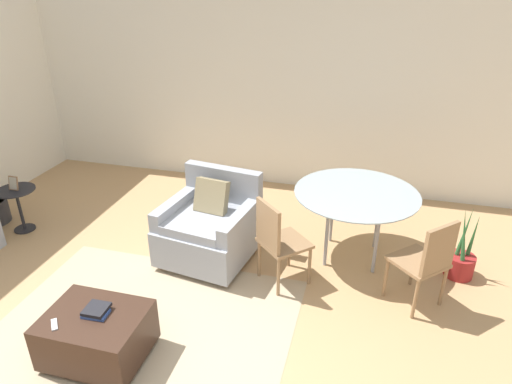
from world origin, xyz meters
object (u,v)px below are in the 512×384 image
Objects in this scene: book_stack at (96,311)px; dining_chair_near_left at (277,238)px; picture_frame at (13,183)px; dining_table at (356,199)px; tv_remote_primary at (54,324)px; potted_plant_small at (461,261)px; ottoman at (97,334)px; dining_chair_near_right at (427,259)px; armchair at (210,227)px; side_table at (18,202)px.

book_stack is 0.22× the size of dining_chair_near_left.
dining_table reaches higher than picture_frame.
potted_plant_small is (3.14, 2.07, -0.25)m from tv_remote_primary.
ottoman is 2.84m from dining_chair_near_right.
armchair reaches higher than tv_remote_primary.
ottoman is 3.85× the size of book_stack.
tv_remote_primary is at bearing -151.58° from dining_chair_near_right.
armchair is 7.89× the size of tv_remote_primary.
tv_remote_primary is (-0.24, -0.19, -0.02)m from book_stack.
dining_chair_near_left is at bearing 47.06° from tv_remote_primary.
dining_chair_near_right is 1.16× the size of potted_plant_small.
dining_chair_near_right reaches higher than picture_frame.
book_stack reaches higher than ottoman.
picture_frame reaches higher than tv_remote_primary.
tv_remote_primary is (-0.22, -0.17, 0.19)m from ottoman.
armchair is at bearing -172.56° from potted_plant_small.
ottoman is 1.45× the size of side_table.
tv_remote_primary is (-0.59, -1.74, 0.06)m from armchair.
ottoman is at bearing -146.89° from potted_plant_small.
dining_chair_near_right reaches higher than dining_table.
picture_frame is at bearing -175.69° from potted_plant_small.
tv_remote_primary is 2.46m from side_table.
side_table reaches higher than tv_remote_primary.
dining_table is at bearing 47.33° from ottoman.
tv_remote_primary is at bearing -146.59° from potted_plant_small.
dining_chair_near_right is at bearing 0.00° from dining_chair_near_left.
dining_chair_near_left reaches higher than ottoman.
dining_chair_near_right is at bearing -2.87° from side_table.
tv_remote_primary is 3.77m from potted_plant_small.
armchair reaches higher than side_table.
dining_table is (3.82, 0.45, 0.08)m from picture_frame.
dining_chair_near_right is (4.50, -0.23, -0.10)m from picture_frame.
dining_table is at bearing 135.00° from dining_chair_near_right.
dining_chair_near_right reaches higher than potted_plant_small.
dining_table is 0.97m from dining_chair_near_left.
armchair reaches higher than picture_frame.
potted_plant_small is at bearing 4.31° from picture_frame.
book_stack is 2.52m from picture_frame.
side_table is (-2.36, -0.04, 0.01)m from armchair.
book_stack is at bearing -131.54° from dining_chair_near_left.
side_table is at bearing 175.90° from dining_chair_near_left.
book_stack is 0.38× the size of side_table.
ottoman is 6.05× the size of tv_remote_primary.
armchair is 1.88× the size of side_table.
tv_remote_primary is 0.10× the size of dining_table.
tv_remote_primary is at bearing -142.81° from ottoman.
tv_remote_primary is at bearing -133.61° from dining_table.
potted_plant_small is at bearing 7.44° from armchair.
picture_frame is 0.18× the size of dining_chair_near_left.
dining_chair_near_right is (1.35, 0.00, 0.00)m from dining_chair_near_left.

